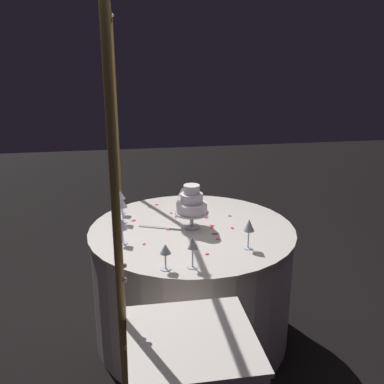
# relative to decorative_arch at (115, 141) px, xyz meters

# --- Properties ---
(ground_plane) EXTENTS (12.00, 12.00, 0.00)m
(ground_plane) POSITION_rel_decorative_arch_xyz_m (-0.00, -0.46, -1.39)
(ground_plane) COLOR black
(decorative_arch) EXTENTS (2.02, 0.06, 2.12)m
(decorative_arch) POSITION_rel_decorative_arch_xyz_m (0.00, 0.00, 0.00)
(decorative_arch) COLOR olive
(decorative_arch) RESTS_ON ground
(main_table) EXTENTS (1.33, 1.33, 0.80)m
(main_table) POSITION_rel_decorative_arch_xyz_m (-0.00, -0.46, -0.99)
(main_table) COLOR silver
(main_table) RESTS_ON ground
(tiered_cake) EXTENTS (0.22, 0.22, 0.29)m
(tiered_cake) POSITION_rel_decorative_arch_xyz_m (0.01, -0.46, -0.43)
(tiered_cake) COLOR silver
(tiered_cake) RESTS_ON main_table
(wine_glass_0) EXTENTS (0.06, 0.06, 0.18)m
(wine_glass_0) POSITION_rel_decorative_arch_xyz_m (-0.35, -0.73, -0.45)
(wine_glass_0) COLOR silver
(wine_glass_0) RESTS_ON main_table
(wine_glass_1) EXTENTS (0.06, 0.06, 0.16)m
(wine_glass_1) POSITION_rel_decorative_arch_xyz_m (-0.16, -0.01, -0.47)
(wine_glass_1) COLOR silver
(wine_glass_1) RESTS_ON main_table
(wine_glass_2) EXTENTS (0.06, 0.06, 0.17)m
(wine_glass_2) POSITION_rel_decorative_arch_xyz_m (-0.53, -0.38, -0.46)
(wine_glass_2) COLOR silver
(wine_glass_2) RESTS_ON main_table
(wine_glass_3) EXTENTS (0.07, 0.07, 0.17)m
(wine_glass_3) POSITION_rel_decorative_arch_xyz_m (0.35, -0.01, -0.46)
(wine_glass_3) COLOR silver
(wine_glass_3) RESTS_ON main_table
(wine_glass_4) EXTENTS (0.06, 0.06, 0.16)m
(wine_glass_4) POSITION_rel_decorative_arch_xyz_m (0.38, -0.45, -0.47)
(wine_glass_4) COLOR silver
(wine_glass_4) RESTS_ON main_table
(wine_glass_5) EXTENTS (0.06, 0.06, 0.17)m
(wine_glass_5) POSITION_rel_decorative_arch_xyz_m (0.17, -0.02, -0.46)
(wine_glass_5) COLOR silver
(wine_glass_5) RESTS_ON main_table
(wine_glass_6) EXTENTS (0.06, 0.06, 0.15)m
(wine_glass_6) POSITION_rel_decorative_arch_xyz_m (-0.52, -0.23, -0.48)
(wine_glass_6) COLOR silver
(wine_glass_6) RESTS_ON main_table
(cake_knife) EXTENTS (0.13, 0.28, 0.01)m
(cake_knife) POSITION_rel_decorative_arch_xyz_m (0.03, -0.28, -0.58)
(cake_knife) COLOR silver
(cake_knife) RESTS_ON main_table
(rose_petal_0) EXTENTS (0.03, 0.03, 0.00)m
(rose_petal_0) POSITION_rel_decorative_arch_xyz_m (-0.39, -0.48, -0.59)
(rose_petal_0) COLOR #E02D47
(rose_petal_0) RESTS_ON main_table
(rose_petal_1) EXTENTS (0.04, 0.05, 0.00)m
(rose_petal_1) POSITION_rel_decorative_arch_xyz_m (-0.12, -0.58, -0.59)
(rose_petal_1) COLOR #E02D47
(rose_petal_1) RESTS_ON main_table
(rose_petal_2) EXTENTS (0.05, 0.04, 0.00)m
(rose_petal_2) POSITION_rel_decorative_arch_xyz_m (0.17, -0.59, -0.59)
(rose_petal_2) COLOR #E02D47
(rose_petal_2) RESTS_ON main_table
(rose_petal_3) EXTENTS (0.04, 0.04, 0.00)m
(rose_petal_3) POSITION_rel_decorative_arch_xyz_m (0.25, -0.56, -0.59)
(rose_petal_3) COLOR #E02D47
(rose_petal_3) RESTS_ON main_table
(rose_petal_4) EXTENTS (0.04, 0.04, 0.00)m
(rose_petal_4) POSITION_rel_decorative_arch_xyz_m (0.02, -0.59, -0.59)
(rose_petal_4) COLOR #E02D47
(rose_petal_4) RESTS_ON main_table
(rose_petal_5) EXTENTS (0.03, 0.02, 0.00)m
(rose_petal_5) POSITION_rel_decorative_arch_xyz_m (0.31, -0.52, -0.59)
(rose_petal_5) COLOR #E02D47
(rose_petal_5) RESTS_ON main_table
(rose_petal_6) EXTENTS (0.03, 0.03, 0.00)m
(rose_petal_6) POSITION_rel_decorative_arch_xyz_m (-0.20, -0.14, -0.59)
(rose_petal_6) COLOR #E02D47
(rose_petal_6) RESTS_ON main_table
(rose_petal_7) EXTENTS (0.04, 0.04, 0.00)m
(rose_petal_7) POSITION_rel_decorative_arch_xyz_m (0.00, -0.31, -0.59)
(rose_petal_7) COLOR #E02D47
(rose_petal_7) RESTS_ON main_table
(rose_petal_8) EXTENTS (0.03, 0.02, 0.00)m
(rose_petal_8) POSITION_rel_decorative_arch_xyz_m (0.21, -0.38, -0.59)
(rose_petal_8) COLOR #E02D47
(rose_petal_8) RESTS_ON main_table
(rose_petal_9) EXTENTS (0.03, 0.03, 0.00)m
(rose_petal_9) POSITION_rel_decorative_arch_xyz_m (-0.20, -0.59, -0.59)
(rose_petal_9) COLOR #E02D47
(rose_petal_9) RESTS_ON main_table
(rose_petal_10) EXTENTS (0.04, 0.04, 0.00)m
(rose_petal_10) POSITION_rel_decorative_arch_xyz_m (-0.01, -0.59, -0.59)
(rose_petal_10) COLOR #E02D47
(rose_petal_10) RESTS_ON main_table
(rose_petal_11) EXTENTS (0.02, 0.03, 0.00)m
(rose_petal_11) POSITION_rel_decorative_arch_xyz_m (0.48, -0.27, -0.59)
(rose_petal_11) COLOR #E02D47
(rose_petal_11) RESTS_ON main_table
(rose_petal_12) EXTENTS (0.03, 0.04, 0.00)m
(rose_petal_12) POSITION_rel_decorative_arch_xyz_m (0.17, -0.75, -0.59)
(rose_petal_12) COLOR #E02D47
(rose_petal_12) RESTS_ON main_table
(rose_petal_13) EXTENTS (0.03, 0.03, 0.00)m
(rose_petal_13) POSITION_rel_decorative_arch_xyz_m (0.29, -0.36, -0.59)
(rose_petal_13) COLOR #E02D47
(rose_petal_13) RESTS_ON main_table
(rose_petal_14) EXTENTS (0.04, 0.05, 0.00)m
(rose_petal_14) POSITION_rel_decorative_arch_xyz_m (0.22, -0.43, -0.59)
(rose_petal_14) COLOR #E02D47
(rose_petal_14) RESTS_ON main_table
(rose_petal_15) EXTENTS (0.04, 0.04, 0.00)m
(rose_petal_15) POSITION_rel_decorative_arch_xyz_m (0.19, -0.09, -0.59)
(rose_petal_15) COLOR #E02D47
(rose_petal_15) RESTS_ON main_table
(rose_petal_16) EXTENTS (0.04, 0.03, 0.00)m
(rose_petal_16) POSITION_rel_decorative_arch_xyz_m (-0.04, -0.72, -0.59)
(rose_petal_16) COLOR #E02D47
(rose_petal_16) RESTS_ON main_table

